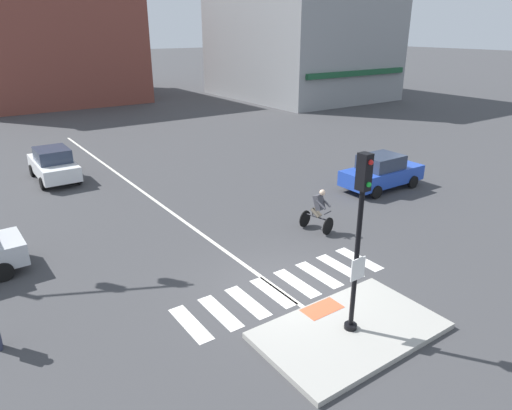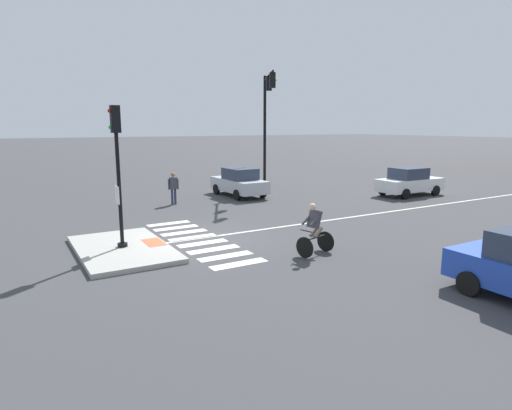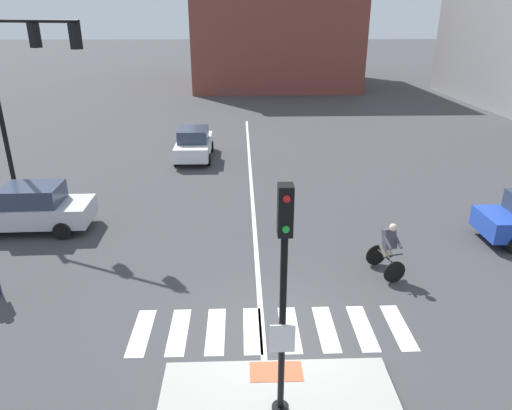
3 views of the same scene
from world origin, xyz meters
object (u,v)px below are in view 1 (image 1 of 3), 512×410
Objects in this scene: cyclist at (318,209)px; car_white_westbound_distant at (53,164)px; signal_pole at (359,229)px; car_blue_cross_right at (382,172)px.

car_white_westbound_distant is at bearing 118.55° from cyclist.
car_white_westbound_distant is 13.86m from cyclist.
car_white_westbound_distant is (-3.12, 17.31, -2.05)m from signal_pole.
car_blue_cross_right is at bearing 18.98° from cyclist.
car_blue_cross_right is 2.44× the size of cyclist.
cyclist reaches higher than car_white_westbound_distant.
car_blue_cross_right is at bearing -39.45° from car_white_westbound_distant.
signal_pole is at bearing -79.78° from car_white_westbound_distant.
car_white_westbound_distant is 16.04m from car_blue_cross_right.
car_white_westbound_distant is at bearing 140.55° from car_blue_cross_right.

